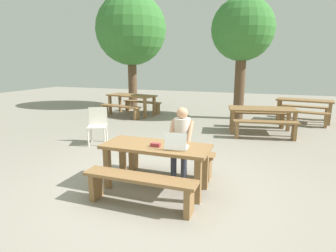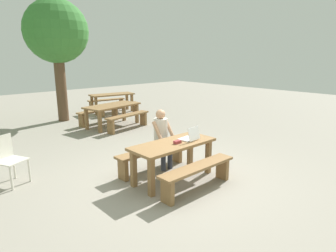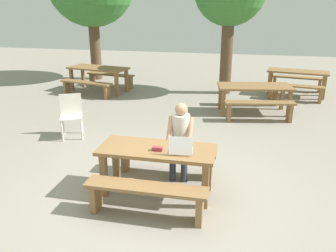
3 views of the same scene
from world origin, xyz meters
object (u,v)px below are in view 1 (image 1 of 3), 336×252
Objects in this scene: laptop at (177,145)px; picnic_table_distant at (132,98)px; picnic_table_rear at (262,112)px; picnic_table_front at (156,153)px; person_seated at (181,138)px; plastic_chair at (98,124)px; picnic_table_mid at (304,103)px; tree_right at (243,31)px; tree_left at (131,30)px; small_pouch at (155,145)px.

laptop reaches higher than picnic_table_distant.
picnic_table_front is at bearing -118.54° from picnic_table_rear.
person_seated is 3.95m from picnic_table_rear.
picnic_table_mid is (4.99, 4.53, 0.14)m from plastic_chair.
laptop is 0.18× the size of picnic_table_distant.
tree_right reaches higher than plastic_chair.
picnic_table_front is 6.47m from picnic_table_distant.
plastic_chair is 6.48m from tree_left.
picnic_table_front is at bearing -60.95° from tree_left.
tree_right is at bearing 21.08° from picnic_table_distant.
tree_right is at bearing 86.25° from person_seated.
tree_right is (0.60, 6.24, 2.38)m from picnic_table_front.
picnic_table_rear is (1.43, 4.33, 0.01)m from picnic_table_front.
laptop is 0.09× the size of tree_right.
laptop reaches higher than plastic_chair.
small_pouch is 0.68m from person_seated.
plastic_chair is at bearing -71.73° from tree_left.
plastic_chair is 5.80m from tree_right.
small_pouch is at bearing -117.90° from picnic_table_rear.
picnic_table_distant is 3.32m from tree_left.
picnic_table_mid is 3.16m from tree_right.
picnic_table_front is at bearing -20.12° from laptop.
tree_right reaches higher than person_seated.
picnic_table_mid is 0.44× the size of tree_right.
laptop is at bearing -100.69° from picnic_table_mid.
laptop reaches higher than picnic_table_front.
picnic_table_distant is at bearing -170.44° from tree_right.
tree_left reaches higher than picnic_table_front.
tree_left reaches higher than person_seated.
small_pouch is 0.16× the size of plastic_chair.
laptop is at bearing -45.98° from picnic_table_distant.
plastic_chair is (-2.64, 1.95, -0.30)m from laptop.
person_seated reaches higher than picnic_table_front.
tree_right is (-2.11, -0.15, 2.35)m from picnic_table_mid.
tree_left is (-4.34, 6.84, 2.58)m from person_seated.
person_seated is at bearing -43.70° from picnic_table_distant.
picnic_table_front is at bearing -112.29° from person_seated.
picnic_table_mid is (2.71, 6.39, 0.03)m from picnic_table_front.
plastic_chair is 0.48× the size of picnic_table_mid.
tree_right reaches higher than picnic_table_mid.
tree_right is at bearing 103.22° from picnic_table_rear.
tree_left reaches higher than laptop.
picnic_table_front is 6.70m from tree_right.
tree_left is at bearing 126.74° from picnic_table_distant.
tree_left reaches higher than tree_right.
small_pouch is 6.55m from picnic_table_distant.
person_seated is 6.33m from picnic_table_mid.
tree_left is at bearing 119.05° from picnic_table_front.
person_seated is (-0.13, 0.65, -0.07)m from laptop.
laptop is 0.33m from small_pouch.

